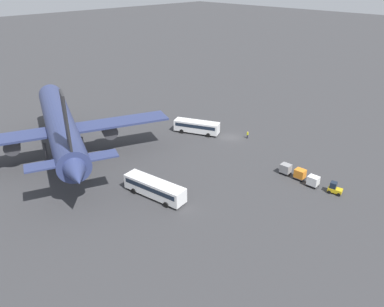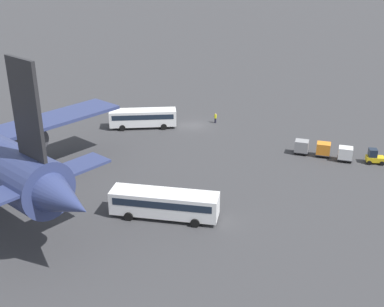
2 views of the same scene
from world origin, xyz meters
The scene contains 9 objects.
ground_plane centered at (0.00, 0.00, 0.00)m, with size 600.00×600.00×0.00m, color #38383A.
airplane centered at (18.60, 32.97, 7.26)m, with size 50.22×43.20×19.28m.
shuttle_bus_near centered at (7.82, 3.99, 1.83)m, with size 11.09×7.10×3.04m.
shuttle_bus_far centered at (-6.89, 29.49, 1.85)m, with size 12.28×4.75×3.06m.
baggage_tug centered at (-28.57, 6.10, 0.94)m, with size 2.63×2.08×2.10m.
worker_person centered at (-2.83, -2.29, 0.87)m, with size 0.38×0.38×1.74m.
cargo_cart_white centered at (-24.74, 6.76, 1.19)m, with size 2.07×1.77×2.06m.
cargo_cart_orange centered at (-21.67, 6.15, 1.19)m, with size 2.07×1.77×2.06m.
cargo_cart_grey centered at (-18.59, 6.26, 1.19)m, with size 2.07×1.77×2.06m.
Camera 1 is at (-50.87, 64.19, 35.87)m, focal length 35.00 mm.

